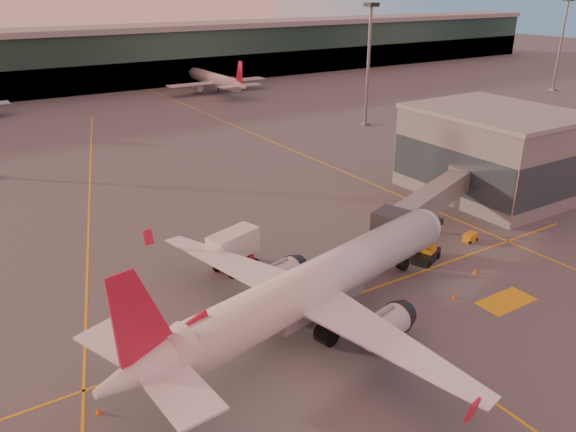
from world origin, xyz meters
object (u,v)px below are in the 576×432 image
main_airplane (312,288)px  catering_truck (234,248)px  pushback_tug (426,255)px  gpu_cart (470,237)px

main_airplane → catering_truck: main_airplane is taller
catering_truck → main_airplane: bearing=-104.8°
main_airplane → pushback_tug: main_airplane is taller
main_airplane → pushback_tug: bearing=-1.2°
main_airplane → pushback_tug: size_ratio=9.74×
catering_truck → pushback_tug: catering_truck is taller
main_airplane → pushback_tug: (18.55, 3.79, -3.25)m
pushback_tug → catering_truck: bearing=131.6°
main_airplane → catering_truck: size_ratio=6.44×
catering_truck → gpu_cart: (27.63, -9.00, -2.04)m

